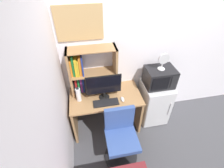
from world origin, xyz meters
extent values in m
cube|color=silver|center=(0.40, 0.02, 1.30)|extent=(6.40, 0.04, 2.60)
cube|color=#997047|center=(-0.99, -0.31, 0.73)|extent=(1.12, 0.62, 0.03)
cube|color=#997047|center=(-1.53, -0.31, 0.36)|extent=(0.04, 0.55, 0.72)
cube|color=#997047|center=(-0.44, -0.31, 0.36)|extent=(0.04, 0.55, 0.72)
cube|color=#997047|center=(-1.48, -0.13, 1.12)|extent=(0.03, 0.26, 0.75)
cube|color=#997047|center=(-0.80, -0.13, 1.12)|extent=(0.03, 0.26, 0.75)
cube|color=#997047|center=(-1.14, -0.13, 1.49)|extent=(0.71, 0.26, 0.01)
cube|color=#997047|center=(-1.14, -0.13, 1.09)|extent=(0.65, 0.26, 0.01)
cube|color=black|center=(-1.45, -0.10, 0.87)|extent=(0.02, 0.15, 0.24)
cube|color=#B21E1E|center=(-1.42, -0.10, 0.89)|extent=(0.03, 0.17, 0.28)
cube|color=#197233|center=(-1.38, -0.10, 0.89)|extent=(0.03, 0.16, 0.28)
cube|color=purple|center=(-1.34, -0.10, 0.88)|extent=(0.03, 0.14, 0.26)
cube|color=navy|center=(-1.31, -0.10, 0.88)|extent=(0.02, 0.15, 0.27)
cube|color=black|center=(-1.27, -0.11, 0.87)|extent=(0.04, 0.21, 0.25)
cube|color=purple|center=(-1.24, -0.10, 0.89)|extent=(0.02, 0.15, 0.28)
cube|color=orange|center=(-1.45, -0.11, 1.23)|extent=(0.02, 0.18, 0.26)
cube|color=#197233|center=(-1.42, -0.10, 1.26)|extent=(0.03, 0.18, 0.32)
cube|color=gold|center=(-1.38, -0.11, 1.24)|extent=(0.03, 0.20, 0.28)
cube|color=gold|center=(-1.35, -0.11, 1.22)|extent=(0.02, 0.21, 0.25)
cube|color=orange|center=(-1.32, -0.10, 1.25)|extent=(0.04, 0.18, 0.30)
cube|color=navy|center=(-1.29, -0.11, 1.25)|extent=(0.02, 0.20, 0.31)
cylinder|color=black|center=(-1.01, -0.34, 0.76)|extent=(0.16, 0.16, 0.02)
cylinder|color=black|center=(-1.01, -0.34, 0.81)|extent=(0.04, 0.04, 0.09)
cube|color=black|center=(-1.01, -0.34, 1.00)|extent=(0.53, 0.01, 0.32)
cube|color=black|center=(-1.01, -0.34, 1.00)|extent=(0.50, 0.02, 0.30)
cube|color=black|center=(-1.01, -0.47, 0.76)|extent=(0.38, 0.14, 0.02)
ellipsoid|color=silver|center=(-0.74, -0.45, 0.76)|extent=(0.05, 0.11, 0.03)
cylinder|color=silver|center=(-1.40, -0.33, 0.86)|extent=(0.07, 0.07, 0.23)
cylinder|color=black|center=(-1.40, -0.33, 0.99)|extent=(0.04, 0.04, 0.02)
cube|color=silver|center=(-0.10, -0.27, 0.40)|extent=(0.48, 0.48, 0.81)
cube|color=silver|center=(-0.10, -0.52, 0.40)|extent=(0.46, 0.01, 0.77)
cylinder|color=#B2B2B7|center=(0.07, -0.53, 0.44)|extent=(0.01, 0.01, 0.28)
cube|color=black|center=(-0.10, -0.27, 0.96)|extent=(0.46, 0.35, 0.31)
cube|color=black|center=(-0.16, -0.45, 0.96)|extent=(0.27, 0.01, 0.24)
cube|color=black|center=(0.07, -0.45, 0.96)|extent=(0.11, 0.01, 0.25)
cylinder|color=silver|center=(-0.10, -0.27, 1.12)|extent=(0.11, 0.11, 0.01)
cylinder|color=silver|center=(-0.10, -0.27, 1.18)|extent=(0.02, 0.02, 0.09)
cylinder|color=silver|center=(-0.10, -0.28, 1.31)|extent=(0.17, 0.03, 0.17)
cylinder|color=black|center=(-0.87, -0.95, 0.02)|extent=(0.51, 0.51, 0.04)
cylinder|color=black|center=(-0.87, -0.95, 0.24)|extent=(0.04, 0.04, 0.44)
cube|color=#334C8C|center=(-0.87, -0.95, 0.48)|extent=(0.44, 0.44, 0.07)
cube|color=#334C8C|center=(-0.87, -0.75, 0.71)|extent=(0.42, 0.06, 0.40)
cube|color=tan|center=(-1.25, -0.01, 1.80)|extent=(0.62, 0.02, 0.46)
camera|label=1|loc=(-1.24, -2.15, 2.51)|focal=25.83mm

